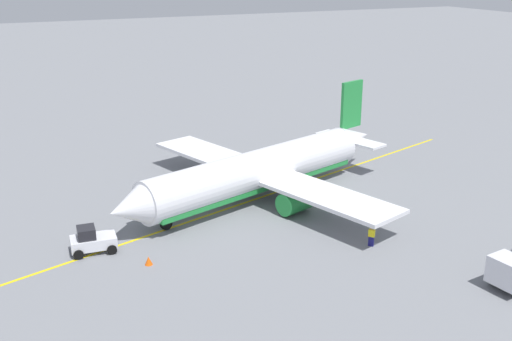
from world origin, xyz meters
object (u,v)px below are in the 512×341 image
Objects in this scene: airplane at (259,171)px; pushback_tug at (92,240)px; safety_cone_nose at (149,261)px; refueling_worker at (371,237)px.

pushback_tug is at bearing 16.32° from airplane.
safety_cone_nose is at bearing 130.50° from pushback_tug.
refueling_worker is at bearing 165.86° from safety_cone_nose.
pushback_tug is 5.46m from safety_cone_nose.
pushback_tug is 2.19× the size of refueling_worker.
airplane is 8.81× the size of pushback_tug.
airplane reaches higher than safety_cone_nose.
refueling_worker reaches higher than safety_cone_nose.
airplane is 14.32m from refueling_worker.
airplane is at bearing -163.68° from pushback_tug.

